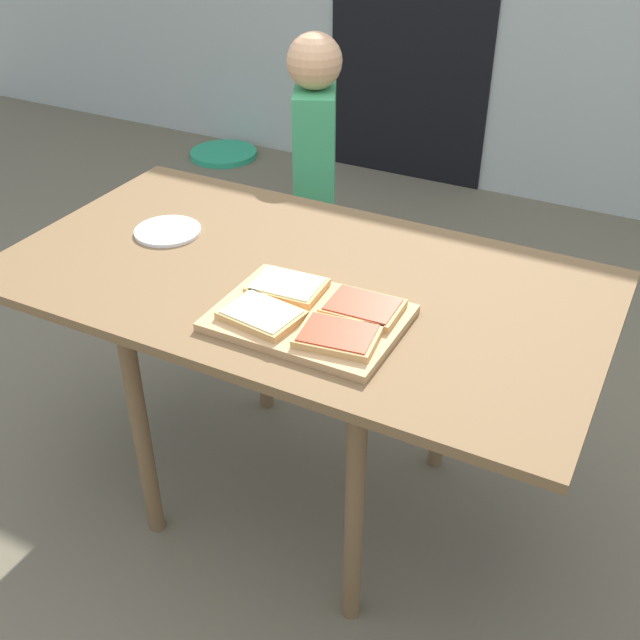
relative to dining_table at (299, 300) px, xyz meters
name	(u,v)px	position (x,y,z in m)	size (l,w,h in m)	color
ground_plane	(303,492)	(0.00, 0.00, -0.69)	(16.00, 16.00, 0.00)	#6B604B
dining_table	(299,300)	(0.00, 0.00, 0.00)	(1.52, 0.83, 0.77)	brown
cutting_board	(309,318)	(0.12, -0.17, 0.08)	(0.42, 0.31, 0.02)	tan
pizza_slice_far_left	(287,286)	(0.02, -0.10, 0.10)	(0.18, 0.14, 0.02)	tan
pizza_slice_near_right	(338,336)	(0.22, -0.23, 0.10)	(0.19, 0.15, 0.02)	tan
pizza_slice_far_right	(363,307)	(0.22, -0.10, 0.10)	(0.18, 0.13, 0.02)	tan
pizza_slice_near_left	(262,315)	(0.03, -0.23, 0.10)	(0.19, 0.15, 0.02)	tan
plate_white_left	(168,231)	(-0.43, 0.04, 0.08)	(0.18, 0.18, 0.01)	white
child_left	(315,170)	(-0.38, 0.82, -0.02)	(0.23, 0.28, 1.15)	#292750
garden_hose_coil	(224,154)	(-1.73, 2.19, -0.68)	(0.40, 0.40, 0.03)	#29A470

